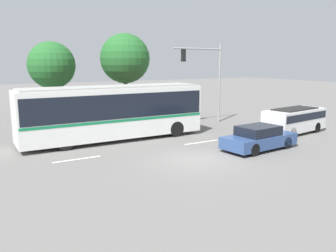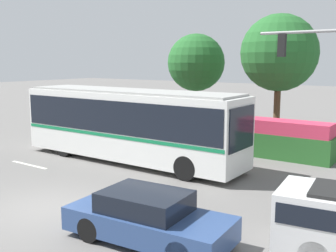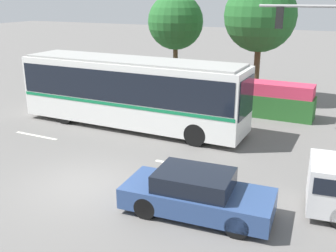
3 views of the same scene
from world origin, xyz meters
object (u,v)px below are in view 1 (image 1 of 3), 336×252
Objects in this scene: city_bus at (114,110)px; suv_left_lane at (294,119)px; sedan_foreground at (259,138)px; street_tree_centre at (125,59)px; street_tree_left at (52,65)px; traffic_light_pole at (209,72)px.

city_bus reaches higher than suv_left_lane.
street_tree_centre is (-1.83, 13.96, 4.42)m from sedan_foreground.
sedan_foreground is 14.76m from street_tree_centre.
street_tree_left reaches higher than suv_left_lane.
sedan_foreground is at bearing -82.54° from street_tree_centre.
city_bus is 9.20m from traffic_light_pole.
sedan_foreground is 0.73× the size of traffic_light_pole.
sedan_foreground is 0.89× the size of suv_left_lane.
sedan_foreground is at bearing -166.47° from suv_left_lane.
suv_left_lane is at bearing -59.16° from street_tree_centre.
street_tree_left is at bearing 112.61° from sedan_foreground.
traffic_light_pole is (-2.56, 6.25, 3.02)m from suv_left_lane.
sedan_foreground is 17.23m from street_tree_left.
street_tree_centre reaches higher than sedan_foreground.
city_bus reaches higher than sedan_foreground.
street_tree_centre reaches higher than suv_left_lane.
street_tree_left is (-10.43, 6.66, 0.50)m from traffic_light_pole.
traffic_light_pole is at bearing 67.00° from sedan_foreground.
city_bus is 1.84× the size of traffic_light_pole.
street_tree_left is (-12.99, 12.91, 3.52)m from suv_left_lane.
street_tree_left reaches higher than traffic_light_pole.
suv_left_lane reaches higher than sedan_foreground.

